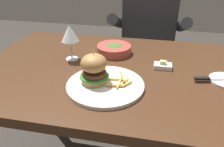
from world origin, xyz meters
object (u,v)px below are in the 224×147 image
object	(u,v)px
table_knife	(214,79)
butter_dish	(163,66)
main_plate	(105,85)
wine_glass	(70,34)
burger_sandwich	(94,68)
soup_bowl	(114,49)
diner_person	(147,49)

from	to	relation	value
table_knife	butter_dish	bearing A→B (deg)	158.35
main_plate	wine_glass	distance (m)	0.32
table_knife	wine_glass	bearing A→B (deg)	172.07
burger_sandwich	butter_dish	distance (m)	0.33
burger_sandwich	soup_bowl	distance (m)	0.32
wine_glass	table_knife	distance (m)	0.65
main_plate	table_knife	bearing A→B (deg)	16.38
main_plate	butter_dish	size ratio (longest dim) A/B	3.80
burger_sandwich	soup_bowl	bearing A→B (deg)	87.18
table_knife	soup_bowl	size ratio (longest dim) A/B	1.11
wine_glass	diner_person	bearing A→B (deg)	61.83
burger_sandwich	butter_dish	xyz separation A→B (m)	(0.26, 0.19, -0.06)
diner_person	burger_sandwich	bearing A→B (deg)	-101.39
wine_glass	butter_dish	size ratio (longest dim) A/B	2.15
main_plate	soup_bowl	size ratio (longest dim) A/B	1.72
soup_bowl	diner_person	xyz separation A→B (m)	(0.15, 0.52, -0.20)
table_knife	diner_person	xyz separation A→B (m)	(-0.29, 0.72, -0.19)
main_plate	wine_glass	xyz separation A→B (m)	(-0.21, 0.21, 0.12)
soup_bowl	diner_person	size ratio (longest dim) A/B	0.15
main_plate	butter_dish	bearing A→B (deg)	43.01
table_knife	main_plate	bearing A→B (deg)	-163.62
soup_bowl	diner_person	distance (m)	0.58
main_plate	wine_glass	bearing A→B (deg)	135.57
burger_sandwich	wine_glass	xyz separation A→B (m)	(-0.17, 0.20, 0.06)
soup_bowl	main_plate	bearing A→B (deg)	-84.80
wine_glass	table_knife	bearing A→B (deg)	-7.93
main_plate	diner_person	bearing A→B (deg)	81.67
soup_bowl	diner_person	world-z (taller)	diner_person
butter_dish	diner_person	distance (m)	0.67
burger_sandwich	table_knife	size ratio (longest dim) A/B	0.67
wine_glass	burger_sandwich	bearing A→B (deg)	-50.07
main_plate	burger_sandwich	distance (m)	0.08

